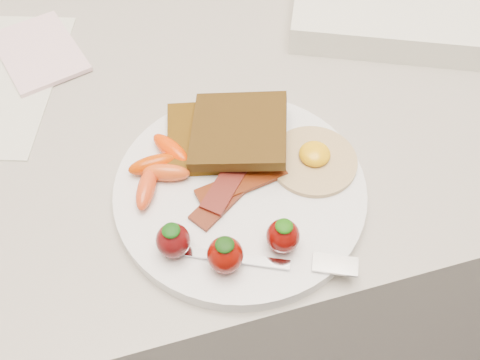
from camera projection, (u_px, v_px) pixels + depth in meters
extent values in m
cube|color=gray|center=(230.00, 257.00, 1.04)|extent=(2.00, 0.60, 0.90)
cylinder|color=white|center=(240.00, 190.00, 0.58)|extent=(0.27, 0.27, 0.02)
cube|color=#49300C|center=(211.00, 137.00, 0.60)|extent=(0.11, 0.11, 0.01)
cube|color=black|center=(239.00, 130.00, 0.59)|extent=(0.13, 0.13, 0.02)
cylinder|color=beige|center=(313.00, 161.00, 0.59)|extent=(0.13, 0.13, 0.01)
ellipsoid|color=#EAA40A|center=(315.00, 154.00, 0.58)|extent=(0.05, 0.05, 0.02)
cube|color=#4B0705|center=(229.00, 193.00, 0.56)|extent=(0.10, 0.08, 0.00)
cube|color=#380E03|center=(241.00, 183.00, 0.57)|extent=(0.10, 0.04, 0.00)
cube|color=#470C0D|center=(232.00, 176.00, 0.57)|extent=(0.08, 0.09, 0.00)
ellipsoid|color=#C03800|center=(153.00, 164.00, 0.57)|extent=(0.06, 0.02, 0.02)
ellipsoid|color=#D54A15|center=(166.00, 173.00, 0.57)|extent=(0.05, 0.03, 0.02)
ellipsoid|color=red|center=(146.00, 188.00, 0.56)|extent=(0.04, 0.06, 0.02)
ellipsoid|color=#E93800|center=(171.00, 149.00, 0.59)|extent=(0.04, 0.06, 0.02)
ellipsoid|color=#4D090A|center=(173.00, 241.00, 0.51)|extent=(0.03, 0.03, 0.04)
ellipsoid|color=#0F3F0B|center=(171.00, 230.00, 0.49)|extent=(0.02, 0.02, 0.01)
ellipsoid|color=#660902|center=(225.00, 255.00, 0.50)|extent=(0.03, 0.03, 0.04)
ellipsoid|color=#0F3308|center=(225.00, 245.00, 0.48)|extent=(0.02, 0.02, 0.01)
ellipsoid|color=#590603|center=(283.00, 236.00, 0.51)|extent=(0.03, 0.03, 0.04)
ellipsoid|color=#165008|center=(284.00, 226.00, 0.50)|extent=(0.02, 0.02, 0.01)
cube|color=silver|center=(236.00, 258.00, 0.52)|extent=(0.10, 0.05, 0.00)
cube|color=silver|center=(335.00, 265.00, 0.51)|extent=(0.05, 0.04, 0.00)
cube|color=beige|center=(39.00, 52.00, 0.71)|extent=(0.13, 0.16, 0.01)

